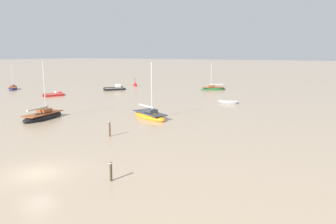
# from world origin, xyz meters

# --- Properties ---
(ground_plane) EXTENTS (800.00, 800.00, 0.00)m
(ground_plane) POSITION_xyz_m (0.00, 0.00, 0.00)
(ground_plane) COLOR tan
(motorboat_moored_1) EXTENTS (4.55, 5.40, 2.02)m
(motorboat_moored_1) POSITION_xyz_m (-31.48, 47.40, 0.30)
(motorboat_moored_1) COLOR black
(motorboat_moored_1) RESTS_ON ground
(sailboat_moored_0) EXTENTS (5.70, 5.23, 6.63)m
(sailboat_moored_0) POSITION_xyz_m (-12.17, 59.14, 0.29)
(sailboat_moored_0) COLOR #23602D
(sailboat_moored_0) RESTS_ON ground
(sailboat_moored_1) EXTENTS (7.22, 4.91, 7.80)m
(sailboat_moored_1) POSITION_xyz_m (-5.04, 22.03, 0.34)
(sailboat_moored_1) COLOR orange
(sailboat_moored_1) RESTS_ON ground
(sailboat_moored_2) EXTENTS (3.55, 7.41, 7.97)m
(sailboat_moored_2) POSITION_xyz_m (-16.79, 14.22, 0.35)
(sailboat_moored_2) COLOR black
(sailboat_moored_2) RESTS_ON ground
(motorboat_moored_2) EXTENTS (2.84, 4.76, 1.54)m
(motorboat_moored_2) POSITION_xyz_m (-34.81, 32.21, 0.21)
(motorboat_moored_2) COLOR red
(motorboat_moored_2) RESTS_ON ground
(sailboat_moored_3) EXTENTS (5.59, 5.18, 6.53)m
(sailboat_moored_3) POSITION_xyz_m (-53.46, 35.36, 0.28)
(sailboat_moored_3) COLOR navy
(sailboat_moored_3) RESTS_ON ground
(rowboat_moored_1) EXTENTS (3.85, 1.93, 0.58)m
(rowboat_moored_1) POSITION_xyz_m (-1.13, 40.40, 0.16)
(rowboat_moored_1) COLOR gray
(rowboat_moored_1) RESTS_ON ground
(channel_buoy) EXTENTS (0.90, 0.90, 2.30)m
(channel_buoy) POSITION_xyz_m (-33.82, 57.60, 0.46)
(channel_buoy) COLOR red
(channel_buoy) RESTS_ON ground
(mooring_post_near) EXTENTS (0.22, 0.22, 1.47)m
(mooring_post_near) POSITION_xyz_m (5.62, 1.62, 0.64)
(mooring_post_near) COLOR #3F3323
(mooring_post_near) RESTS_ON ground
(mooring_post_right) EXTENTS (0.22, 0.22, 1.81)m
(mooring_post_right) POSITION_xyz_m (-2.87, 11.39, 0.77)
(mooring_post_right) COLOR #523323
(mooring_post_right) RESTS_ON ground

